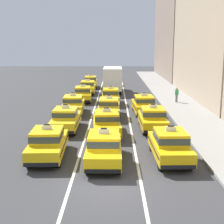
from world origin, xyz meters
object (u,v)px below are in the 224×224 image
at_px(taxi_left_third, 73,104).
at_px(taxi_center_nearest, 104,147).
at_px(taxi_left_sixth, 91,82).
at_px(taxi_center_fourth, 111,96).
at_px(taxi_left_nearest, 48,143).
at_px(taxi_right_second, 152,118).
at_px(taxi_center_sixth, 111,79).
at_px(taxi_left_fourth, 83,94).
at_px(taxi_center_third, 109,107).
at_px(taxi_left_second, 66,118).
at_px(taxi_right_third, 144,104).
at_px(taxi_right_nearest, 170,144).
at_px(taxi_left_fifth, 88,87).
at_px(pedestrian_near_crosswalk, 177,95).
at_px(box_truck_center_fifth, 113,79).
at_px(taxi_center_second, 106,122).

height_order(taxi_left_third, taxi_center_nearest, same).
distance_m(taxi_left_sixth, taxi_center_fourth, 13.63).
distance_m(taxi_left_nearest, taxi_right_second, 8.96).
bearing_deg(taxi_left_sixth, taxi_center_sixth, 46.62).
xyz_separation_m(taxi_left_fourth, taxi_center_third, (2.99, -7.82, 0.00)).
bearing_deg(taxi_left_second, taxi_left_fourth, 89.61).
bearing_deg(taxi_right_third, taxi_center_sixth, 98.42).
height_order(taxi_left_second, taxi_left_third, same).
bearing_deg(taxi_left_sixth, taxi_right_third, -71.26).
height_order(taxi_left_fourth, taxi_right_nearest, same).
xyz_separation_m(taxi_left_sixth, taxi_right_third, (6.13, -18.06, 0.00)).
height_order(taxi_left_third, taxi_center_fourth, same).
xyz_separation_m(taxi_left_fifth, taxi_center_third, (2.92, -13.45, 0.00)).
bearing_deg(taxi_center_nearest, taxi_right_second, 64.45).
bearing_deg(taxi_left_sixth, taxi_left_second, -90.19).
relative_size(taxi_center_third, taxi_right_nearest, 0.99).
xyz_separation_m(taxi_left_nearest, taxi_center_fourth, (3.27, 16.56, 0.00)).
relative_size(taxi_left_fourth, taxi_right_nearest, 1.01).
bearing_deg(pedestrian_near_crosswalk, taxi_left_sixth, 128.21).
bearing_deg(taxi_right_second, taxi_right_nearest, -88.06).
relative_size(taxi_left_second, taxi_left_fourth, 0.98).
bearing_deg(taxi_left_fifth, taxi_left_fourth, -90.69).
xyz_separation_m(taxi_right_nearest, taxi_right_second, (-0.22, 6.46, 0.00)).
bearing_deg(taxi_left_second, taxi_center_sixth, 83.53).
relative_size(taxi_center_fourth, taxi_right_nearest, 0.99).
height_order(taxi_center_fourth, taxi_center_sixth, same).
relative_size(taxi_right_nearest, taxi_right_third, 0.99).
bearing_deg(taxi_left_fourth, taxi_center_nearest, -81.26).
bearing_deg(taxi_left_fourth, taxi_center_third, -69.06).
bearing_deg(pedestrian_near_crosswalk, taxi_right_second, -109.17).
bearing_deg(taxi_left_second, taxi_left_sixth, 89.81).
bearing_deg(box_truck_center_fifth, taxi_right_nearest, -82.68).
distance_m(taxi_center_fourth, taxi_right_third, 5.67).
height_order(taxi_left_fourth, taxi_right_third, same).
bearing_deg(taxi_left_sixth, taxi_right_second, -75.15).
distance_m(taxi_center_third, taxi_center_sixth, 22.64).
height_order(taxi_right_second, pedestrian_near_crosswalk, taxi_right_second).
distance_m(taxi_left_second, pedestrian_near_crosswalk, 15.03).
height_order(box_truck_center_fifth, taxi_right_nearest, box_truck_center_fifth).
relative_size(box_truck_center_fifth, taxi_center_sixth, 1.50).
distance_m(taxi_left_sixth, box_truck_center_fifth, 5.69).
xyz_separation_m(taxi_left_fourth, box_truck_center_fifth, (3.21, 7.05, 0.90)).
xyz_separation_m(taxi_left_nearest, taxi_center_sixth, (3.20, 33.00, 0.00)).
xyz_separation_m(taxi_left_third, taxi_center_sixth, (3.24, 21.27, 0.00)).
bearing_deg(taxi_center_nearest, taxi_right_third, 75.75).
bearing_deg(taxi_left_fifth, box_truck_center_fifth, 24.31).
distance_m(taxi_left_third, taxi_center_second, 7.65).
bearing_deg(taxi_right_third, taxi_left_sixth, 108.74).
height_order(taxi_left_sixth, taxi_center_third, same).
relative_size(taxi_left_fifth, box_truck_center_fifth, 0.66).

